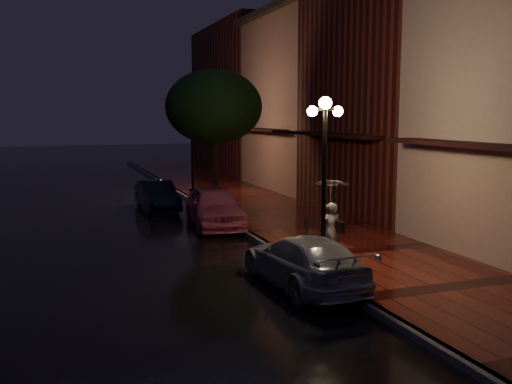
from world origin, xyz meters
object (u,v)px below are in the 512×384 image
object	(u,v)px
street_tree	(214,109)
navy_car	(157,195)
parking_meter	(307,236)
streetlamp_near	(324,172)
woman_with_umbrella	(331,207)
streetlamp_far	(192,144)
pink_car	(215,206)
silver_car	(303,261)

from	to	relation	value
street_tree	navy_car	bearing A→B (deg)	177.11
parking_meter	navy_car	bearing A→B (deg)	104.11
streetlamp_near	woman_with_umbrella	distance (m)	1.23
streetlamp_near	streetlamp_far	bearing A→B (deg)	90.00
pink_car	woman_with_umbrella	xyz separation A→B (m)	(1.44, -6.22, 0.86)
streetlamp_far	navy_car	bearing A→B (deg)	-128.03
street_tree	navy_car	size ratio (longest dim) A/B	1.54
pink_car	navy_car	distance (m)	4.56
silver_car	woman_with_umbrella	world-z (taller)	woman_with_umbrella
streetlamp_far	woman_with_umbrella	distance (m)	13.51
pink_car	woman_with_umbrella	world-z (taller)	woman_with_umbrella
streetlamp_far	parking_meter	distance (m)	13.53
parking_meter	streetlamp_near	bearing A→B (deg)	-70.81
navy_car	parking_meter	xyz separation A→B (m)	(2.08, -10.53, 0.24)
streetlamp_far	parking_meter	xyz separation A→B (m)	(-0.17, -13.41, -1.74)
pink_car	silver_car	world-z (taller)	pink_car
silver_car	parking_meter	xyz separation A→B (m)	(0.78, 1.47, 0.25)
streetlamp_near	streetlamp_far	distance (m)	14.00
parking_meter	street_tree	bearing A→B (deg)	90.55
woman_with_umbrella	parking_meter	distance (m)	1.00
streetlamp_near	woman_with_umbrella	bearing A→B (deg)	47.66
streetlamp_far	woman_with_umbrella	world-z (taller)	streetlamp_far
silver_car	parking_meter	size ratio (longest dim) A/B	3.60
streetlamp_near	streetlamp_far	world-z (taller)	same
silver_car	woman_with_umbrella	size ratio (longest dim) A/B	1.91
streetlamp_near	parking_meter	xyz separation A→B (m)	(-0.17, 0.59, -1.74)
pink_car	parking_meter	world-z (taller)	pink_car
streetlamp_near	pink_car	bearing A→B (deg)	98.01
pink_car	navy_car	size ratio (longest dim) A/B	1.15
parking_meter	woman_with_umbrella	bearing A→B (deg)	-1.64
streetlamp_far	pink_car	xyz separation A→B (m)	(-0.95, -7.25, -1.86)
streetlamp_far	silver_car	distance (m)	15.04
silver_car	parking_meter	bearing A→B (deg)	-120.38
streetlamp_far	streetlamp_near	bearing A→B (deg)	-90.00
streetlamp_near	navy_car	size ratio (longest dim) A/B	1.14
streetlamp_far	street_tree	world-z (taller)	street_tree
streetlamp_near	silver_car	size ratio (longest dim) A/B	1.03
woman_with_umbrella	parking_meter	xyz separation A→B (m)	(-0.66, 0.05, -0.75)
streetlamp_near	street_tree	size ratio (longest dim) A/B	0.74
woman_with_umbrella	pink_car	bearing A→B (deg)	-70.43
silver_car	streetlamp_far	bearing A→B (deg)	-96.10
streetlamp_far	street_tree	distance (m)	3.44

